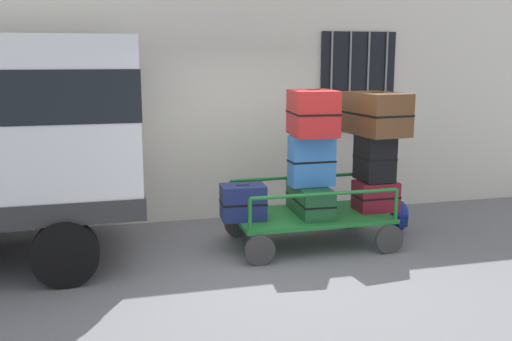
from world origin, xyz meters
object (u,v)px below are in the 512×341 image
suitcase_midleft_middle (312,161)px  luggage_cart (310,219)px  suitcase_center_middle (375,158)px  suitcase_center_top (377,114)px  suitcase_center_bottom (376,196)px  suitcase_midleft_top (313,113)px  suitcase_left_bottom (243,202)px  backpack (399,217)px  suitcase_midleft_bottom (310,199)px

suitcase_midleft_middle → luggage_cart: bearing=90.0°
suitcase_center_middle → suitcase_center_top: suitcase_center_top is taller
suitcase_midleft_middle → suitcase_center_bottom: (0.89, -0.02, -0.50)m
suitcase_midleft_top → suitcase_center_middle: suitcase_midleft_top is taller
suitcase_left_bottom → suitcase_midleft_middle: size_ratio=0.89×
suitcase_center_top → backpack: bearing=19.1°
suitcase_midleft_middle → suitcase_left_bottom: bearing=-179.9°
suitcase_midleft_top → suitcase_center_middle: size_ratio=1.19×
suitcase_center_bottom → suitcase_midleft_bottom: bearing=176.2°
suitcase_midleft_bottom → suitcase_center_bottom: size_ratio=1.75×
luggage_cart → suitcase_center_top: suitcase_center_top is taller
suitcase_midleft_middle → suitcase_center_middle: (0.89, 0.04, -0.01)m
suitcase_midleft_bottom → suitcase_midleft_top: suitcase_midleft_top is taller
luggage_cart → suitcase_midleft_bottom: 0.26m
suitcase_midleft_top → suitcase_center_top: (0.89, 0.05, -0.04)m
suitcase_midleft_bottom → suitcase_center_bottom: 0.89m
backpack → suitcase_midleft_top: bearing=-170.8°
suitcase_midleft_bottom → backpack: (1.38, 0.18, -0.37)m
suitcase_left_bottom → suitcase_midleft_bottom: bearing=2.3°
suitcase_center_top → backpack: suitcase_center_top is taller
suitcase_center_middle → backpack: bearing=18.8°
suitcase_midleft_middle → backpack: suitcase_midleft_middle is taller
luggage_cart → suitcase_left_bottom: bearing=-179.7°
suitcase_center_bottom → suitcase_left_bottom: bearing=179.3°
suitcase_midleft_bottom → luggage_cart: bearing=-90.0°
luggage_cart → suitcase_left_bottom: size_ratio=3.51×
suitcase_center_bottom → suitcase_center_middle: bearing=90.0°
suitcase_midleft_middle → suitcase_midleft_top: 0.60m
suitcase_center_bottom → suitcase_center_top: 1.07m
suitcase_midleft_bottom → suitcase_center_bottom: bearing=-3.8°
luggage_cart → suitcase_center_middle: 1.16m
suitcase_left_bottom → backpack: (2.26, 0.21, -0.40)m
suitcase_left_bottom → luggage_cart: bearing=0.3°
suitcase_midleft_middle → suitcase_center_top: bearing=2.6°
suitcase_center_middle → suitcase_midleft_top: bearing=-176.3°
suitcase_midleft_bottom → suitcase_midleft_middle: size_ratio=1.47×
suitcase_center_middle → suitcase_center_bottom: bearing=-90.0°
suitcase_center_bottom → suitcase_center_middle: suitcase_center_middle is taller
suitcase_midleft_top → suitcase_center_top: size_ratio=0.77×
suitcase_midleft_top → backpack: (1.38, 0.22, -1.48)m
luggage_cart → suitcase_midleft_middle: bearing=-90.0°
luggage_cart → suitcase_midleft_middle: (0.00, -0.00, 0.76)m
suitcase_center_top → suitcase_center_middle: bearing=90.0°
suitcase_midleft_middle → suitcase_center_middle: bearing=2.8°
suitcase_midleft_top → suitcase_center_top: 0.89m
luggage_cart → suitcase_midleft_bottom: (0.00, 0.03, 0.25)m
suitcase_midleft_bottom → suitcase_midleft_top: 1.11m
luggage_cart → suitcase_left_bottom: (-0.89, -0.01, 0.28)m
luggage_cart → suitcase_midleft_middle: size_ratio=3.13×
suitcase_midleft_bottom → backpack: 1.44m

